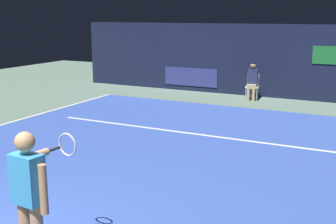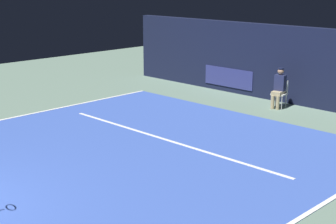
% 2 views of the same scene
% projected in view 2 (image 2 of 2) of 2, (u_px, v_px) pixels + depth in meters
% --- Properties ---
extents(ground_plane, '(29.13, 29.13, 0.00)m').
position_uv_depth(ground_plane, '(108.00, 158.00, 12.10)').
color(ground_plane, slate).
extents(court_surface, '(9.87, 11.14, 0.01)m').
position_uv_depth(court_surface, '(108.00, 158.00, 12.10)').
color(court_surface, '#3856B2').
rests_on(court_surface, ground).
extents(line_sideline_right, '(0.10, 11.14, 0.01)m').
position_uv_depth(line_sideline_right, '(7.00, 119.00, 15.42)').
color(line_sideline_right, white).
rests_on(line_sideline_right, court_surface).
extents(line_service, '(7.70, 0.10, 0.01)m').
position_uv_depth(line_service, '(166.00, 140.00, 13.43)').
color(line_service, white).
rests_on(line_service, court_surface).
extents(back_wall, '(14.41, 0.33, 2.60)m').
position_uv_depth(back_wall, '(291.00, 65.00, 17.18)').
color(back_wall, '#141933').
rests_on(back_wall, ground).
extents(line_judge_on_chair, '(0.49, 0.57, 1.32)m').
position_uv_depth(line_judge_on_chair, '(279.00, 87.00, 16.62)').
color(line_judge_on_chair, white).
rests_on(line_judge_on_chair, ground).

